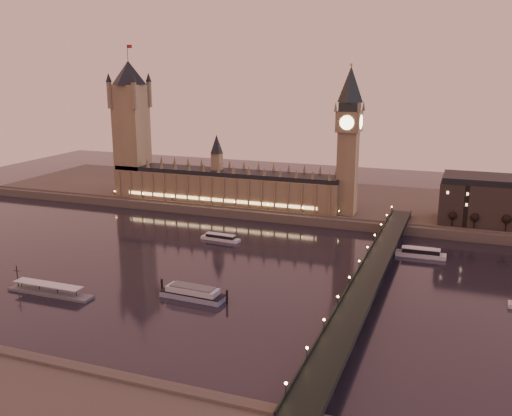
{
  "coord_description": "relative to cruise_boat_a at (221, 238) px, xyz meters",
  "views": [
    {
      "loc": [
        132.21,
        -269.13,
        107.96
      ],
      "look_at": [
        18.01,
        35.0,
        26.86
      ],
      "focal_mm": 40.0,
      "sensor_mm": 36.0,
      "label": 1
    }
  ],
  "objects": [
    {
      "name": "ground",
      "position": [
        11.02,
        -48.0,
        -1.83
      ],
      "size": [
        700.0,
        700.0,
        0.0
      ],
      "primitive_type": "plane",
      "color": "black",
      "rests_on": "ground"
    },
    {
      "name": "far_embankment",
      "position": [
        41.02,
        117.0,
        1.17
      ],
      "size": [
        560.0,
        130.0,
        6.0
      ],
      "primitive_type": "cube",
      "color": "#423D35",
      "rests_on": "ground"
    },
    {
      "name": "palace_of_westminster",
      "position": [
        -29.11,
        72.99,
        19.87
      ],
      "size": [
        180.0,
        26.62,
        52.0
      ],
      "color": "brown",
      "rests_on": "ground"
    },
    {
      "name": "victoria_tower",
      "position": [
        -108.98,
        73.0,
        63.96
      ],
      "size": [
        31.68,
        31.68,
        118.0
      ],
      "color": "brown",
      "rests_on": "ground"
    },
    {
      "name": "big_ben",
      "position": [
        65.0,
        72.99,
        62.12
      ],
      "size": [
        17.68,
        17.68,
        104.0
      ],
      "color": "brown",
      "rests_on": "ground"
    },
    {
      "name": "westminster_bridge",
      "position": [
        102.63,
        -48.0,
        3.68
      ],
      "size": [
        13.2,
        260.0,
        15.3
      ],
      "color": "black",
      "rests_on": "ground"
    },
    {
      "name": "bare_tree_0",
      "position": [
        135.9,
        61.0,
        12.59
      ],
      "size": [
        5.56,
        5.56,
        11.31
      ],
      "color": "black",
      "rests_on": "ground"
    },
    {
      "name": "bare_tree_1",
      "position": [
        151.8,
        61.0,
        12.59
      ],
      "size": [
        5.56,
        5.56,
        11.31
      ],
      "color": "black",
      "rests_on": "ground"
    },
    {
      "name": "bare_tree_2",
      "position": [
        167.69,
        61.0,
        12.59
      ],
      "size": [
        5.56,
        5.56,
        11.31
      ],
      "color": "black",
      "rests_on": "ground"
    },
    {
      "name": "cruise_boat_a",
      "position": [
        0.0,
        0.0,
        0.0
      ],
      "size": [
        26.33,
        7.39,
        4.16
      ],
      "rotation": [
        0.0,
        0.0,
        -0.07
      ],
      "color": "silver",
      "rests_on": "ground"
    },
    {
      "name": "cruise_boat_b",
      "position": [
        122.28,
        11.64,
        0.49
      ],
      "size": [
        28.73,
        8.07,
        5.26
      ],
      "rotation": [
        0.0,
        0.0,
        0.03
      ],
      "color": "silver",
      "rests_on": "ground"
    },
    {
      "name": "moored_barge",
      "position": [
        25.75,
        -90.25,
        1.0
      ],
      "size": [
        36.59,
        10.45,
        6.71
      ],
      "rotation": [
        0.0,
        0.0,
        -0.05
      ],
      "color": "gray",
      "rests_on": "ground"
    },
    {
      "name": "pontoon_pier",
      "position": [
        -41.88,
        -109.79,
        -0.51
      ],
      "size": [
        45.87,
        7.64,
        12.23
      ],
      "color": "#595B5E",
      "rests_on": "ground"
    }
  ]
}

